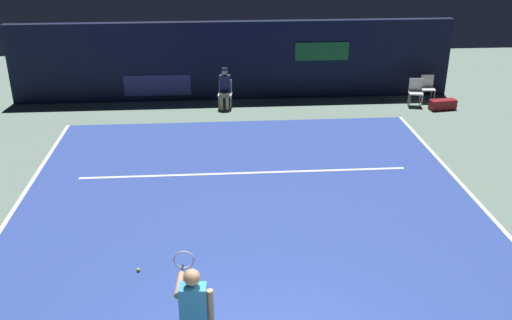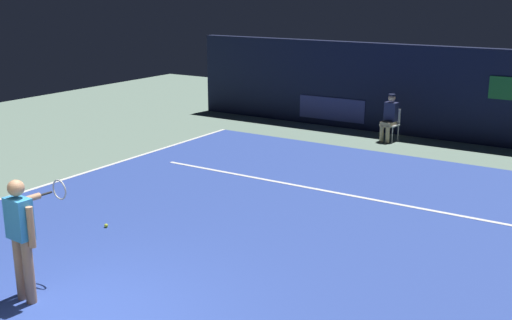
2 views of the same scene
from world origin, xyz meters
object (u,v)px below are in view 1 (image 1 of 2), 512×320
at_px(line_judge_on_chair, 225,88).
at_px(courtside_chair_far, 416,91).
at_px(tennis_player, 194,315).
at_px(courtside_chair_near, 428,87).
at_px(tennis_ball, 138,270).
at_px(equipment_bag, 443,105).

height_order(line_judge_on_chair, courtside_chair_far, line_judge_on_chair).
bearing_deg(tennis_player, line_judge_on_chair, 86.58).
bearing_deg(courtside_chair_far, courtside_chair_near, 36.45).
relative_size(tennis_player, line_judge_on_chair, 1.31).
xyz_separation_m(line_judge_on_chair, courtside_chair_far, (6.22, -0.16, -0.18)).
height_order(courtside_chair_near, tennis_ball, courtside_chair_near).
height_order(line_judge_on_chair, equipment_bag, line_judge_on_chair).
bearing_deg(equipment_bag, line_judge_on_chair, 166.95).
bearing_deg(equipment_bag, courtside_chair_near, 96.77).
bearing_deg(tennis_player, tennis_ball, 113.56).
distance_m(line_judge_on_chair, tennis_ball, 9.24).
relative_size(tennis_player, courtside_chair_far, 1.97).
distance_m(tennis_player, courtside_chair_near, 13.96).
bearing_deg(courtside_chair_near, tennis_player, -122.28).
relative_size(tennis_ball, equipment_bag, 0.08).
height_order(tennis_player, courtside_chair_far, tennis_player).
bearing_deg(line_judge_on_chair, courtside_chair_far, -1.44).
bearing_deg(tennis_player, courtside_chair_far, 58.77).
bearing_deg(tennis_ball, line_judge_on_chair, 78.84).
height_order(line_judge_on_chair, tennis_ball, line_judge_on_chair).
bearing_deg(equipment_bag, tennis_ball, -144.07).
height_order(tennis_player, courtside_chair_near, tennis_player).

